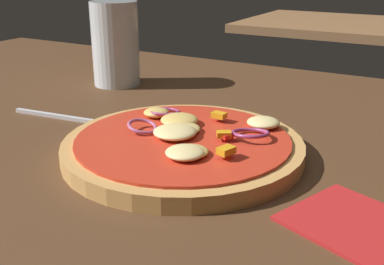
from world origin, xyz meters
TOP-DOWN VIEW (x-y plane):
  - dining_table at (0.00, 0.00)m, footprint 1.45×0.92m
  - pizza at (0.06, -0.01)m, footprint 0.26×0.26m
  - fork at (-0.12, 0.02)m, footprint 0.19×0.03m
  - beer_glass at (-0.20, 0.20)m, footprint 0.08×0.08m
  - napkin at (0.26, -0.07)m, footprint 0.14×0.13m
  - background_table at (0.01, 1.21)m, footprint 0.75×0.50m

SIDE VIEW (x-z plane):
  - background_table at x=0.01m, z-range 0.00..0.03m
  - dining_table at x=0.00m, z-range 0.00..0.03m
  - napkin at x=0.26m, z-range 0.03..0.03m
  - fork at x=-0.12m, z-range 0.03..0.03m
  - pizza at x=0.06m, z-range 0.02..0.05m
  - beer_glass at x=-0.20m, z-range 0.02..0.16m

